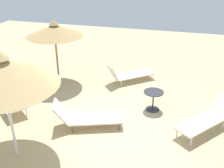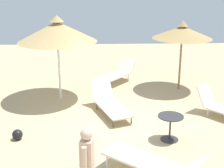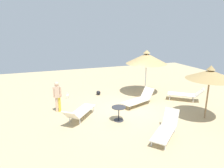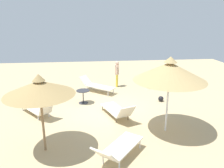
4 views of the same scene
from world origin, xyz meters
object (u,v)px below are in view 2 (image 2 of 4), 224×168
side_table_round (170,123)px  parasol_umbrella_edge (182,32)px  lounge_chair_back (117,73)px  parasol_umbrella_far_right (57,31)px  beach_ball (17,135)px  lounge_chair_front (153,162)px  lounge_chair_near_right (110,103)px  person_standing_center (87,164)px

side_table_round → parasol_umbrella_edge: bearing=-16.5°
parasol_umbrella_edge → lounge_chair_back: (0.80, 2.36, -1.78)m
parasol_umbrella_far_right → beach_ball: size_ratio=10.48×
parasol_umbrella_far_right → parasol_umbrella_edge: 4.55m
lounge_chair_front → lounge_chair_near_right: (3.62, 0.80, -0.06)m
lounge_chair_back → parasol_umbrella_far_right: bearing=128.4°
parasol_umbrella_far_right → lounge_chair_near_right: size_ratio=1.33×
parasol_umbrella_far_right → parasol_umbrella_edge: parasol_umbrella_far_right is taller
parasol_umbrella_far_right → person_standing_center: bearing=-168.7°
person_standing_center → lounge_chair_near_right: bearing=-7.0°
lounge_chair_front → lounge_chair_near_right: size_ratio=0.96×
lounge_chair_back → person_standing_center: (-7.52, 0.93, 0.50)m
parasol_umbrella_edge → lounge_chair_near_right: size_ratio=1.19×
lounge_chair_front → beach_ball: size_ratio=7.61×
beach_ball → lounge_chair_front: bearing=-120.1°
parasol_umbrella_far_right → lounge_chair_front: parasol_umbrella_far_right is taller
lounge_chair_back → lounge_chair_near_right: bearing=172.7°
parasol_umbrella_far_right → lounge_chair_back: 3.33m
beach_ball → lounge_chair_back: bearing=-31.6°
lounge_chair_front → beach_ball: lounge_chair_front is taller
parasol_umbrella_edge → beach_ball: parasol_umbrella_edge is taller
parasol_umbrella_edge → lounge_chair_front: parasol_umbrella_edge is taller
parasol_umbrella_edge → side_table_round: (-4.10, 1.21, -1.73)m
lounge_chair_back → person_standing_center: person_standing_center is taller
parasol_umbrella_edge → person_standing_center: (-6.71, 3.30, -1.28)m
person_standing_center → parasol_umbrella_far_right: bearing=11.3°
parasol_umbrella_far_right → parasol_umbrella_edge: size_ratio=1.11×
lounge_chair_back → side_table_round: (-4.91, -1.15, 0.05)m
lounge_chair_near_right → lounge_chair_front: bearing=-167.6°
parasol_umbrella_far_right → side_table_round: parasol_umbrella_far_right is taller
parasol_umbrella_edge → person_standing_center: size_ratio=1.61×
parasol_umbrella_edge → beach_ball: 6.89m
beach_ball → side_table_round: bearing=-92.5°
parasol_umbrella_far_right → person_standing_center: 6.14m
parasol_umbrella_far_right → person_standing_center: size_ratio=1.79×
parasol_umbrella_far_right → lounge_chair_near_right: 3.00m
lounge_chair_front → person_standing_center: size_ratio=1.30×
lounge_chair_back → beach_ball: size_ratio=7.22×
parasol_umbrella_edge → parasol_umbrella_far_right: bearing=100.9°
parasol_umbrella_edge → lounge_chair_near_right: (-2.23, 2.75, -1.86)m
lounge_chair_back → beach_ball: (-4.73, 2.91, -0.29)m
person_standing_center → beach_ball: person_standing_center is taller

